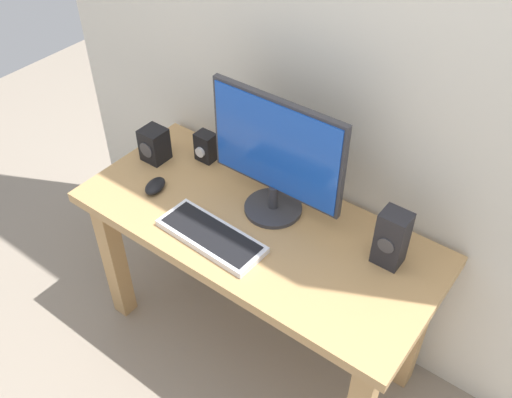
% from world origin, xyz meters
% --- Properties ---
extents(ground_plane, '(6.00, 6.00, 0.00)m').
position_xyz_m(ground_plane, '(0.00, 0.00, 0.00)').
color(ground_plane, gray).
extents(desk, '(1.37, 0.61, 0.74)m').
position_xyz_m(desk, '(0.00, 0.00, 0.60)').
color(desk, tan).
rests_on(desk, ground_plane).
extents(monitor, '(0.53, 0.22, 0.47)m').
position_xyz_m(monitor, '(0.01, 0.11, 0.99)').
color(monitor, '#333338').
rests_on(monitor, desk).
extents(keyboard_primary, '(0.41, 0.17, 0.03)m').
position_xyz_m(keyboard_primary, '(-0.08, -0.16, 0.75)').
color(keyboard_primary, silver).
rests_on(keyboard_primary, desk).
extents(mouse, '(0.09, 0.12, 0.04)m').
position_xyz_m(mouse, '(-0.43, -0.08, 0.76)').
color(mouse, black).
rests_on(mouse, desk).
extents(speaker_right, '(0.10, 0.09, 0.21)m').
position_xyz_m(speaker_right, '(0.47, 0.12, 0.84)').
color(speaker_right, '#232328').
rests_on(speaker_right, desk).
extents(speaker_left, '(0.10, 0.10, 0.14)m').
position_xyz_m(speaker_left, '(-0.57, 0.06, 0.81)').
color(speaker_left, black).
rests_on(speaker_left, desk).
extents(audio_controller, '(0.08, 0.08, 0.13)m').
position_xyz_m(audio_controller, '(-0.40, 0.19, 0.80)').
color(audio_controller, black).
rests_on(audio_controller, desk).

